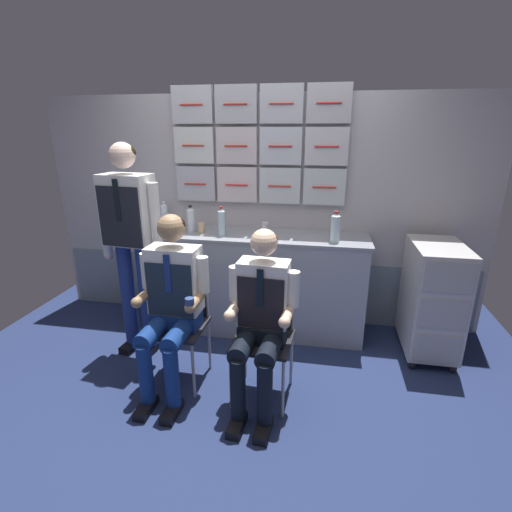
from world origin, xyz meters
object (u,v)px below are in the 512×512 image
paper_cup_tan (265,226)px  water_bottle_tall (335,228)px  service_trolley (432,297)px  crew_member_right (261,315)px  crew_member_left (171,297)px  folding_chair_left (182,311)px  crew_member_standing (130,232)px  folding_chair_right (266,323)px

paper_cup_tan → water_bottle_tall: bearing=-22.9°
service_trolley → crew_member_right: 1.58m
service_trolley → crew_member_left: size_ratio=0.75×
water_bottle_tall → folding_chair_left: bearing=-148.5°
crew_member_standing → paper_cup_tan: crew_member_standing is taller
crew_member_standing → crew_member_right: bearing=-23.4°
crew_member_left → paper_cup_tan: bearing=66.3°
paper_cup_tan → crew_member_standing: bearing=-144.4°
service_trolley → crew_member_standing: bearing=-170.9°
service_trolley → folding_chair_left: service_trolley is taller
folding_chair_left → water_bottle_tall: (1.12, 0.69, 0.53)m
service_trolley → paper_cup_tan: paper_cup_tan is taller
crew_member_right → crew_member_standing: bearing=156.6°
crew_member_standing → water_bottle_tall: 1.67m
crew_member_standing → paper_cup_tan: 1.21m
crew_member_right → paper_cup_tan: crew_member_right is taller
folding_chair_right → crew_member_right: 0.22m
crew_member_right → paper_cup_tan: size_ratio=15.90×
folding_chair_left → folding_chair_right: size_ratio=1.00×
crew_member_standing → crew_member_left: bearing=-40.4°
folding_chair_right → water_bottle_tall: 1.04m
crew_member_left → service_trolley: bearing=22.4°
crew_member_right → folding_chair_right: bearing=86.2°
crew_member_right → service_trolley: bearing=34.2°
crew_member_left → paper_cup_tan: (0.49, 1.12, 0.26)m
folding_chair_right → crew_member_right: crew_member_right is taller
folding_chair_left → crew_member_standing: crew_member_standing is taller
folding_chair_right → crew_member_right: bearing=-93.8°
water_bottle_tall → paper_cup_tan: 0.70m
folding_chair_right → crew_member_standing: (-1.15, 0.33, 0.53)m
service_trolley → folding_chair_right: (-1.29, -0.72, 0.02)m
paper_cup_tan → folding_chair_left: bearing=-117.0°
service_trolley → paper_cup_tan: (-1.46, 0.31, 0.47)m
crew_member_left → crew_member_right: bearing=-6.9°
service_trolley → water_bottle_tall: 0.99m
crew_member_left → crew_member_right: crew_member_left is taller
folding_chair_left → paper_cup_tan: bearing=63.0°
service_trolley → crew_member_left: 2.12m
water_bottle_tall → crew_member_standing: bearing=-165.0°
service_trolley → crew_member_left: (-1.95, -0.80, 0.21)m
crew_member_right → paper_cup_tan: 1.24m
folding_chair_left → paper_cup_tan: 1.16m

